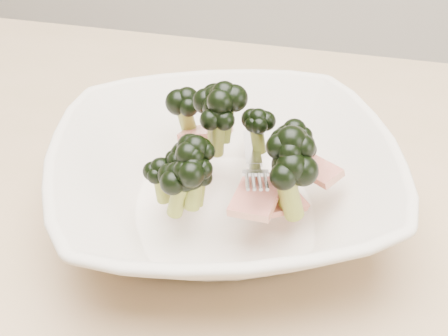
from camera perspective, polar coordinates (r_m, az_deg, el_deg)
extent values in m
cube|color=tan|center=(0.57, -2.21, -6.90)|extent=(1.20, 0.80, 0.04)
imported|color=beige|center=(0.54, 0.00, -1.17)|extent=(0.38, 0.38, 0.07)
cylinder|color=olive|center=(0.51, -3.83, -0.48)|extent=(0.02, 0.01, 0.03)
ellipsoid|color=black|center=(0.50, -3.92, 1.26)|extent=(0.03, 0.03, 0.02)
cylinder|color=olive|center=(0.55, 3.09, 2.81)|extent=(0.02, 0.01, 0.03)
ellipsoid|color=black|center=(0.54, 3.15, 4.54)|extent=(0.03, 0.03, 0.02)
cylinder|color=olive|center=(0.50, -2.51, -0.63)|extent=(0.02, 0.02, 0.04)
ellipsoid|color=black|center=(0.48, -2.59, 1.89)|extent=(0.03, 0.03, 0.03)
cylinder|color=olive|center=(0.54, -0.80, 4.12)|extent=(0.02, 0.02, 0.04)
ellipsoid|color=black|center=(0.52, -0.82, 6.39)|extent=(0.04, 0.04, 0.03)
cylinder|color=olive|center=(0.56, 6.94, 0.58)|extent=(0.02, 0.02, 0.03)
ellipsoid|color=black|center=(0.55, 7.05, 1.88)|extent=(0.03, 0.03, 0.02)
cylinder|color=olive|center=(0.49, -2.77, -1.92)|extent=(0.02, 0.02, 0.04)
ellipsoid|color=black|center=(0.48, -2.85, 0.24)|extent=(0.03, 0.03, 0.03)
cylinder|color=olive|center=(0.50, 6.00, -2.58)|extent=(0.03, 0.02, 0.05)
ellipsoid|color=black|center=(0.49, 6.20, 0.10)|extent=(0.04, 0.04, 0.03)
cylinder|color=olive|center=(0.51, -5.70, -1.77)|extent=(0.01, 0.02, 0.03)
ellipsoid|color=black|center=(0.50, -5.83, -0.03)|extent=(0.03, 0.03, 0.02)
cylinder|color=olive|center=(0.50, -2.42, -1.98)|extent=(0.01, 0.02, 0.03)
ellipsoid|color=black|center=(0.49, -2.47, -0.30)|extent=(0.03, 0.03, 0.02)
cylinder|color=olive|center=(0.54, 6.60, 0.57)|extent=(0.02, 0.02, 0.04)
ellipsoid|color=black|center=(0.53, 6.76, 2.62)|extent=(0.03, 0.03, 0.02)
cylinder|color=olive|center=(0.59, -3.30, 3.91)|extent=(0.02, 0.02, 0.05)
ellipsoid|color=black|center=(0.57, -3.39, 6.34)|extent=(0.04, 0.04, 0.03)
cylinder|color=olive|center=(0.53, 6.25, 0.85)|extent=(0.02, 0.02, 0.05)
ellipsoid|color=black|center=(0.52, 6.45, 3.41)|extent=(0.03, 0.03, 0.03)
cylinder|color=olive|center=(0.51, -0.60, 2.76)|extent=(0.01, 0.02, 0.04)
ellipsoid|color=black|center=(0.50, -0.61, 4.87)|extent=(0.03, 0.03, 0.02)
cylinder|color=olive|center=(0.51, 5.91, -0.78)|extent=(0.02, 0.03, 0.06)
ellipsoid|color=black|center=(0.49, 6.15, 2.46)|extent=(0.04, 0.04, 0.03)
cylinder|color=olive|center=(0.50, -4.19, -2.73)|extent=(0.02, 0.02, 0.04)
ellipsoid|color=black|center=(0.49, -4.30, -0.55)|extent=(0.03, 0.03, 0.03)
cylinder|color=olive|center=(0.51, 0.04, 4.41)|extent=(0.02, 0.02, 0.04)
ellipsoid|color=black|center=(0.50, 0.04, 6.79)|extent=(0.04, 0.04, 0.03)
cube|color=maroon|center=(0.53, 5.39, -1.44)|extent=(0.03, 0.04, 0.01)
cube|color=maroon|center=(0.55, -4.26, -0.29)|extent=(0.03, 0.04, 0.01)
cube|color=maroon|center=(0.50, 3.04, -2.48)|extent=(0.04, 0.06, 0.01)
cube|color=maroon|center=(0.54, 8.14, 0.03)|extent=(0.06, 0.05, 0.02)
cube|color=maroon|center=(0.52, 4.71, -2.91)|extent=(0.06, 0.06, 0.03)
cube|color=maroon|center=(0.58, -1.68, 3.23)|extent=(0.05, 0.04, 0.02)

